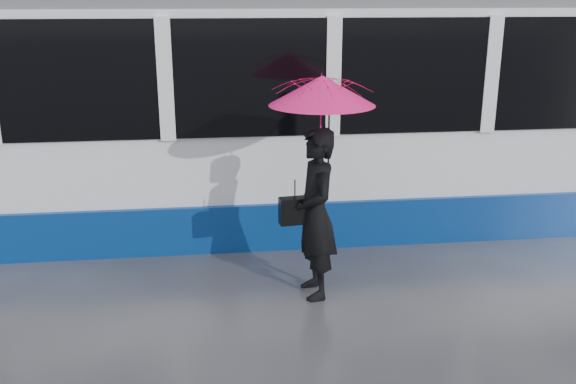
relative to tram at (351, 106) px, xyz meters
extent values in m
plane|color=#2C2C31|center=(-2.50, -2.50, -1.64)|extent=(90.00, 90.00, 0.00)
cube|color=#3F3D38|center=(-2.50, -0.72, -1.63)|extent=(34.00, 0.07, 0.02)
cube|color=#3F3D38|center=(-2.50, 0.72, -1.63)|extent=(34.00, 0.07, 0.02)
cube|color=white|center=(0.00, 0.00, -0.11)|extent=(24.00, 2.40, 2.95)
cube|color=navy|center=(0.00, 0.00, -1.33)|extent=(24.00, 2.56, 0.62)
cube|color=black|center=(0.00, 0.00, 0.56)|extent=(23.00, 2.48, 1.40)
imported|color=black|center=(-0.92, -2.55, -0.71)|extent=(0.52, 0.72, 1.85)
imported|color=#DD124D|center=(-0.87, -2.55, 0.31)|extent=(1.12, 1.14, 0.93)
cone|color=#DD124D|center=(-0.87, -2.55, 0.60)|extent=(1.21, 1.21, 0.30)
cylinder|color=black|center=(-0.87, -2.55, 0.77)|extent=(0.01, 0.01, 0.07)
cylinder|color=black|center=(-0.79, -2.52, -0.03)|extent=(0.02, 0.02, 0.81)
cube|color=black|center=(-1.14, -2.53, -0.67)|extent=(0.34, 0.18, 0.29)
cylinder|color=black|center=(-1.14, -2.53, -0.44)|extent=(0.01, 0.01, 0.18)
camera|label=1|loc=(-2.01, -8.90, 1.53)|focal=40.00mm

